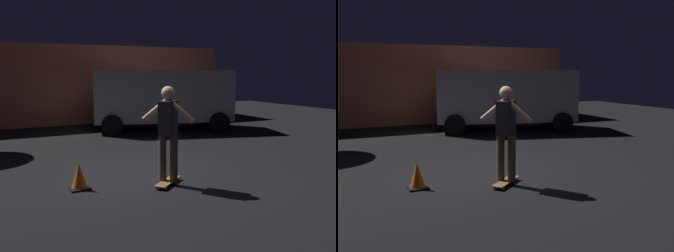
# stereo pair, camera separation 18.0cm
# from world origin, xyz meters

# --- Properties ---
(ground_plane) EXTENTS (28.00, 28.00, 0.00)m
(ground_plane) POSITION_xyz_m (0.00, 0.00, 0.00)
(ground_plane) COLOR black
(low_building) EXTENTS (11.01, 3.88, 2.98)m
(low_building) POSITION_xyz_m (1.14, 9.39, 1.49)
(low_building) COLOR #B76B4C
(low_building) RESTS_ON ground_plane
(parked_van) EXTENTS (4.95, 3.26, 2.03)m
(parked_van) POSITION_xyz_m (2.84, 5.00, 1.16)
(parked_van) COLOR #B2B2B7
(parked_van) RESTS_ON ground_plane
(skateboard_ridden) EXTENTS (0.72, 0.66, 0.07)m
(skateboard_ridden) POSITION_xyz_m (0.07, -0.90, 0.06)
(skateboard_ridden) COLOR olive
(skateboard_ridden) RESTS_ON ground_plane
(skater) EXTENTS (0.70, 0.81, 1.67)m
(skater) POSITION_xyz_m (0.07, -0.90, 1.04)
(skater) COLOR brown
(skater) RESTS_ON skateboard_ridden
(traffic_cone) EXTENTS (0.34, 0.34, 0.46)m
(traffic_cone) POSITION_xyz_m (-1.40, -0.45, 0.21)
(traffic_cone) COLOR black
(traffic_cone) RESTS_ON ground_plane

